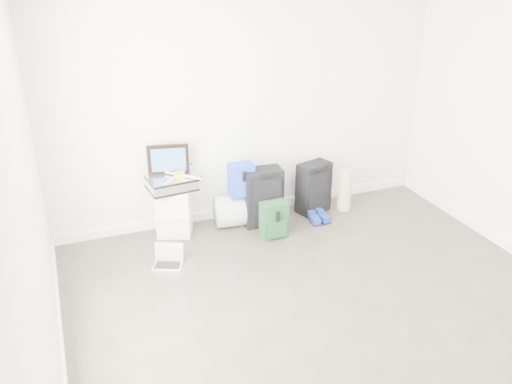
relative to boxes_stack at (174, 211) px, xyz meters
name	(u,v)px	position (x,y,z in m)	size (l,w,h in m)	color
ground	(354,339)	(0.95, -2.29, -0.27)	(5.00, 5.00, 0.00)	#372D28
room_envelope	(372,139)	(0.95, -2.27, 1.45)	(4.52, 5.02, 2.71)	silver
boxes_stack	(174,211)	(0.00, 0.00, 0.00)	(0.47, 0.42, 0.54)	silver
briefcase	(172,183)	(0.00, 0.00, 0.34)	(0.49, 0.36, 0.14)	#B2B2B7
painting	(168,159)	(0.00, 0.10, 0.58)	(0.44, 0.11, 0.33)	black
drone	(179,174)	(0.08, -0.02, 0.44)	(0.41, 0.41, 0.05)	gold
duffel_bag	(241,209)	(0.77, -0.05, -0.09)	(0.37, 0.37, 0.59)	gray
blue_backpack	(241,181)	(0.77, -0.08, 0.28)	(0.28, 0.21, 0.39)	#1942A6
large_suitcase	(263,197)	(1.00, -0.14, 0.06)	(0.45, 0.30, 0.67)	black
green_backpack	(274,220)	(1.01, -0.45, -0.08)	(0.29, 0.21, 0.40)	#13351F
carry_on	(314,188)	(1.69, -0.05, 0.03)	(0.44, 0.35, 0.61)	black
shoes	(318,218)	(1.63, -0.32, -0.23)	(0.22, 0.25, 0.08)	black
rolled_rug	(345,190)	(2.07, -0.14, -0.02)	(0.16, 0.16, 0.50)	tan
laptop	(168,260)	(-0.21, -0.61, -0.22)	(0.35, 0.31, 0.21)	silver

